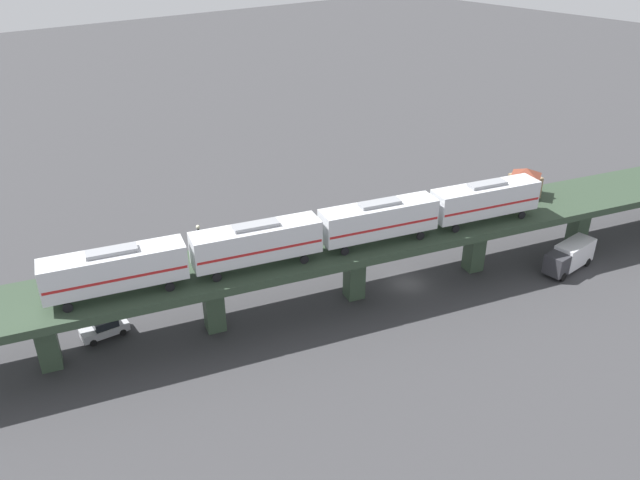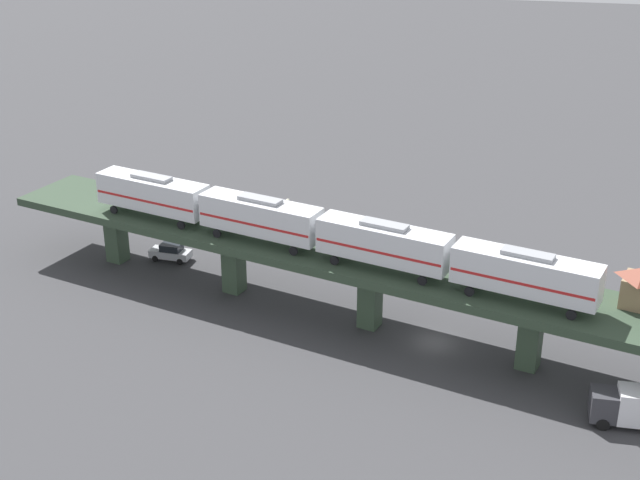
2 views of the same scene
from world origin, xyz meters
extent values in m
plane|color=#38383A|center=(0.00, 0.00, 0.00)|extent=(400.00, 400.00, 0.00)
cube|color=#2C3D2C|center=(0.00, 0.00, 6.44)|extent=(33.48, 90.74, 0.80)
cube|color=#384C38|center=(-2.35, -8.17, 3.02)|extent=(2.23, 2.23, 6.04)
cube|color=#384C38|center=(1.79, 6.25, 3.02)|extent=(2.23, 2.23, 6.04)
cube|color=#384C38|center=(5.94, 20.66, 3.02)|extent=(2.23, 2.23, 6.04)
cube|color=#384C38|center=(10.08, 35.08, 3.02)|extent=(2.23, 2.23, 6.04)
cube|color=silver|center=(-3.53, -7.23, 9.38)|extent=(6.00, 12.31, 3.10)
cube|color=#B21E1E|center=(-3.53, -7.23, 9.08)|extent=(5.98, 12.09, 0.24)
cube|color=gray|center=(-3.53, -7.23, 11.11)|extent=(2.51, 4.42, 0.36)
cylinder|color=black|center=(-5.84, -10.93, 7.26)|extent=(0.44, 0.87, 0.84)
cylinder|color=black|center=(-3.55, -11.59, 7.26)|extent=(0.44, 0.87, 0.84)
cylinder|color=black|center=(-3.52, -2.86, 7.26)|extent=(0.44, 0.87, 0.84)
cylinder|color=black|center=(-1.23, -3.52, 7.26)|extent=(0.44, 0.87, 0.84)
cube|color=silver|center=(-0.05, 4.88, 9.38)|extent=(6.00, 12.31, 3.10)
cube|color=#B21E1E|center=(-0.05, 4.88, 9.08)|extent=(5.98, 12.09, 0.24)
cube|color=gray|center=(-0.05, 4.88, 11.11)|extent=(2.51, 4.42, 0.36)
cylinder|color=black|center=(-2.36, 1.18, 7.26)|extent=(0.44, 0.87, 0.84)
cylinder|color=black|center=(-0.07, 0.52, 7.26)|extent=(0.44, 0.87, 0.84)
cylinder|color=black|center=(-0.04, 9.25, 7.26)|extent=(0.44, 0.87, 0.84)
cylinder|color=black|center=(2.25, 8.59, 7.26)|extent=(0.44, 0.87, 0.84)
cube|color=silver|center=(3.43, 16.99, 9.38)|extent=(6.00, 12.31, 3.10)
cube|color=#B21E1E|center=(3.43, 16.99, 9.08)|extent=(5.98, 12.09, 0.24)
cube|color=gray|center=(3.43, 16.99, 11.11)|extent=(2.51, 4.42, 0.36)
cylinder|color=black|center=(1.12, 13.29, 7.26)|extent=(0.44, 0.87, 0.84)
cylinder|color=black|center=(3.41, 12.63, 7.26)|extent=(0.44, 0.87, 0.84)
cylinder|color=black|center=(3.44, 21.36, 7.26)|extent=(0.44, 0.87, 0.84)
cylinder|color=black|center=(5.73, 20.70, 7.26)|extent=(0.44, 0.87, 0.84)
cube|color=silver|center=(6.90, 29.10, 9.38)|extent=(6.00, 12.31, 3.10)
cube|color=#B21E1E|center=(6.90, 29.10, 9.08)|extent=(5.98, 12.09, 0.24)
cube|color=gray|center=(6.90, 29.10, 11.11)|extent=(2.51, 4.42, 0.36)
cylinder|color=black|center=(4.60, 25.40, 7.26)|extent=(0.44, 0.87, 0.84)
cylinder|color=black|center=(6.89, 24.74, 7.26)|extent=(0.44, 0.87, 0.84)
cylinder|color=black|center=(6.92, 33.47, 7.26)|extent=(0.44, 0.87, 0.84)
cylinder|color=black|center=(9.21, 32.81, 7.26)|extent=(0.44, 0.87, 0.84)
cube|color=#8C7251|center=(-2.20, -16.36, 8.09)|extent=(3.46, 3.46, 2.50)
cube|color=silver|center=(11.36, -5.55, 0.73)|extent=(1.89, 4.44, 0.80)
cube|color=#1E2328|center=(11.35, -5.70, 1.51)|extent=(1.69, 2.23, 0.76)
cylinder|color=black|center=(10.47, -6.96, 0.33)|extent=(0.25, 0.66, 0.66)
cylinder|color=black|center=(12.18, -7.00, 0.33)|extent=(0.25, 0.66, 0.66)
cylinder|color=black|center=(10.53, -4.11, 0.33)|extent=(0.25, 0.66, 0.66)
cylinder|color=black|center=(12.24, -4.14, 0.33)|extent=(0.25, 0.66, 0.66)
cube|color=#B7BABF|center=(11.45, 29.61, 0.73)|extent=(2.05, 4.50, 0.80)
cube|color=#1E2328|center=(11.44, 29.46, 1.51)|extent=(1.76, 2.29, 0.76)
cylinder|color=black|center=(10.52, 28.24, 0.33)|extent=(0.28, 0.67, 0.66)
cylinder|color=black|center=(12.22, 28.14, 0.33)|extent=(0.28, 0.67, 0.66)
cylinder|color=black|center=(10.68, 31.09, 0.33)|extent=(0.28, 0.67, 0.66)
cylinder|color=black|center=(12.39, 30.99, 0.33)|extent=(0.28, 0.67, 0.66)
cube|color=#233D93|center=(11.34, -11.89, 0.73)|extent=(2.34, 4.59, 0.80)
cube|color=#1E2328|center=(11.32, -12.04, 1.51)|extent=(1.90, 2.39, 0.76)
cylinder|color=black|center=(10.31, -13.20, 0.33)|extent=(0.32, 0.68, 0.66)
cylinder|color=black|center=(12.01, -13.42, 0.33)|extent=(0.32, 0.68, 0.66)
cylinder|color=black|center=(10.67, -10.36, 0.33)|extent=(0.32, 0.68, 0.66)
cylinder|color=black|center=(12.37, -10.58, 0.33)|extent=(0.32, 0.68, 0.66)
cube|color=#333338|center=(-9.32, -13.83, 1.65)|extent=(2.26, 2.06, 2.30)
cylinder|color=black|center=(-8.33, -13.80, 0.50)|extent=(0.38, 1.01, 1.00)
cylinder|color=black|center=(-10.31, -13.85, 0.50)|extent=(0.38, 1.01, 1.00)
cylinder|color=black|center=(14.47, 17.26, 3.25)|extent=(0.20, 0.20, 6.50)
sphere|color=beige|center=(14.47, 17.26, 6.72)|extent=(0.44, 0.44, 0.44)
camera|label=1|loc=(-39.63, 43.99, 36.18)|focal=35.00mm
camera|label=2|loc=(-70.06, -4.97, 40.93)|focal=50.00mm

